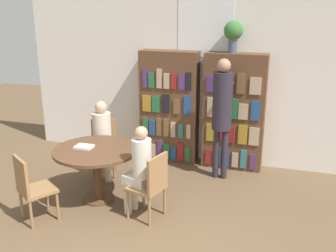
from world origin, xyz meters
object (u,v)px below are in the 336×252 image
(chair_left_side, at_px, (104,144))
(chair_far_side, at_px, (151,184))
(flower_vase, at_px, (233,33))
(reading_table, at_px, (96,158))
(bookshelf_left, at_px, (169,107))
(seated_reader_left, at_px, (102,135))
(bookshelf_right, at_px, (234,112))
(seated_reader_right, at_px, (139,166))
(chair_near_camera, at_px, (31,186))
(librarian_standing, at_px, (222,107))

(chair_left_side, height_order, chair_far_side, same)
(flower_vase, relative_size, reading_table, 0.42)
(bookshelf_left, distance_m, reading_table, 1.84)
(flower_vase, height_order, seated_reader_left, flower_vase)
(bookshelf_right, bearing_deg, seated_reader_right, -114.86)
(seated_reader_right, bearing_deg, chair_far_side, -90.00)
(flower_vase, relative_size, seated_reader_right, 0.40)
(bookshelf_right, bearing_deg, bookshelf_left, 179.99)
(bookshelf_right, xyz_separation_m, chair_near_camera, (-2.12, -2.50, -0.46))
(flower_vase, distance_m, chair_near_camera, 3.67)
(bookshelf_right, xyz_separation_m, flower_vase, (-0.07, 0.00, 1.26))
(bookshelf_left, height_order, librarian_standing, bookshelf_left)
(reading_table, relative_size, seated_reader_left, 0.94)
(bookshelf_right, xyz_separation_m, seated_reader_right, (-0.90, -1.94, -0.27))
(seated_reader_left, bearing_deg, librarian_standing, 176.87)
(chair_near_camera, relative_size, chair_far_side, 1.00)
(chair_near_camera, distance_m, librarian_standing, 2.91)
(flower_vase, height_order, reading_table, flower_vase)
(flower_vase, relative_size, seated_reader_left, 0.40)
(chair_left_side, xyz_separation_m, seated_reader_left, (0.06, -0.17, 0.22))
(reading_table, bearing_deg, librarian_standing, 39.60)
(seated_reader_right, bearing_deg, bookshelf_right, -9.16)
(chair_near_camera, bearing_deg, bookshelf_left, 101.68)
(chair_left_side, height_order, seated_reader_left, seated_reader_left)
(chair_left_side, distance_m, chair_far_side, 1.64)
(bookshelf_left, relative_size, librarian_standing, 1.01)
(bookshelf_right, height_order, seated_reader_right, bookshelf_right)
(reading_table, bearing_deg, bookshelf_left, 73.88)
(librarian_standing, bearing_deg, chair_near_camera, -135.06)
(chair_left_side, xyz_separation_m, librarian_standing, (1.81, 0.38, 0.67))
(bookshelf_right, relative_size, chair_left_side, 2.17)
(bookshelf_left, relative_size, flower_vase, 3.90)
(reading_table, height_order, chair_near_camera, chair_near_camera)
(chair_left_side, distance_m, seated_reader_left, 0.28)
(reading_table, xyz_separation_m, chair_far_side, (0.88, -0.25, -0.14))
(bookshelf_left, xyz_separation_m, librarian_standing, (0.99, -0.50, 0.21))
(flower_vase, relative_size, chair_left_side, 0.56)
(flower_vase, xyz_separation_m, reading_table, (-1.53, -1.74, -1.59))
(librarian_standing, bearing_deg, seated_reader_right, -118.76)
(flower_vase, xyz_separation_m, chair_far_side, (-0.65, -1.99, -1.73))
(flower_vase, bearing_deg, chair_left_side, -154.50)
(reading_table, relative_size, seated_reader_right, 0.96)
(seated_reader_left, distance_m, seated_reader_right, 1.32)
(bookshelf_left, height_order, chair_far_side, bookshelf_left)
(librarian_standing, bearing_deg, bookshelf_right, 77.70)
(bookshelf_left, distance_m, bookshelf_right, 1.10)
(seated_reader_left, height_order, seated_reader_right, seated_reader_left)
(flower_vase, bearing_deg, reading_table, -131.30)
(bookshelf_left, relative_size, reading_table, 1.64)
(bookshelf_left, xyz_separation_m, chair_near_camera, (-1.01, -2.50, -0.46))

